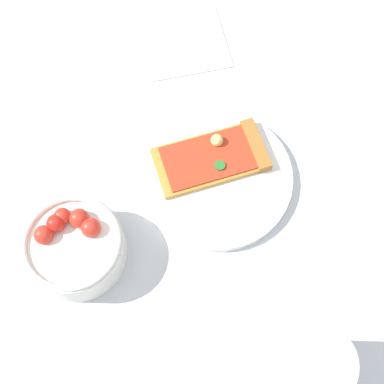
% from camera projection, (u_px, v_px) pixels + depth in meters
% --- Properties ---
extents(ground_plane, '(2.40, 2.40, 0.00)m').
position_uv_depth(ground_plane, '(204.00, 212.00, 0.73)').
color(ground_plane, silver).
rests_on(ground_plane, ground).
extents(plate, '(0.22, 0.22, 0.01)m').
position_uv_depth(plate, '(215.00, 177.00, 0.75)').
color(plate, white).
rests_on(plate, ground_plane).
extents(pizza_slice_main, '(0.16, 0.08, 0.02)m').
position_uv_depth(pizza_slice_main, '(217.00, 156.00, 0.75)').
color(pizza_slice_main, gold).
rests_on(pizza_slice_main, plate).
extents(salad_bowl, '(0.13, 0.13, 0.08)m').
position_uv_depth(salad_bowl, '(75.00, 247.00, 0.68)').
color(salad_bowl, white).
rests_on(salad_bowl, ground_plane).
extents(soda_glass, '(0.08, 0.08, 0.13)m').
position_uv_depth(soda_glass, '(306.00, 368.00, 0.59)').
color(soda_glass, silver).
rests_on(soda_glass, ground_plane).
extents(paper_napkin, '(0.14, 0.14, 0.00)m').
position_uv_depth(paper_napkin, '(185.00, 42.00, 0.85)').
color(paper_napkin, white).
rests_on(paper_napkin, ground_plane).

